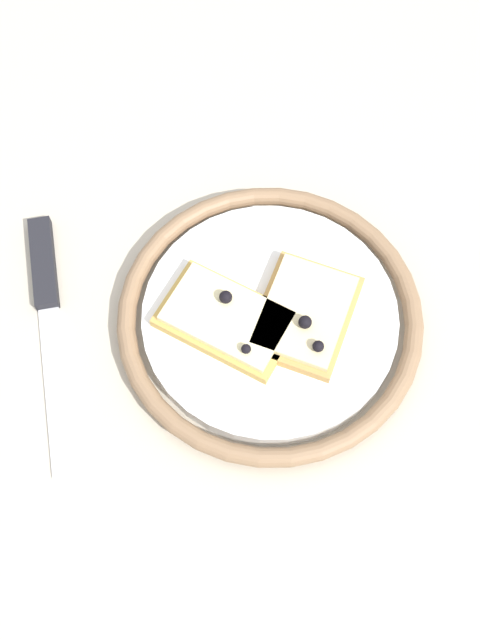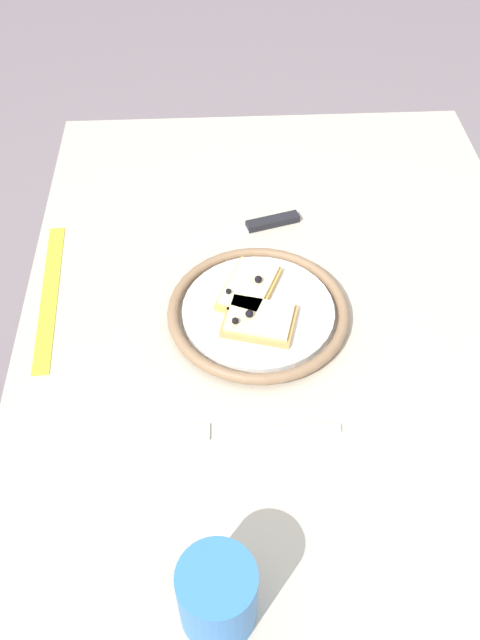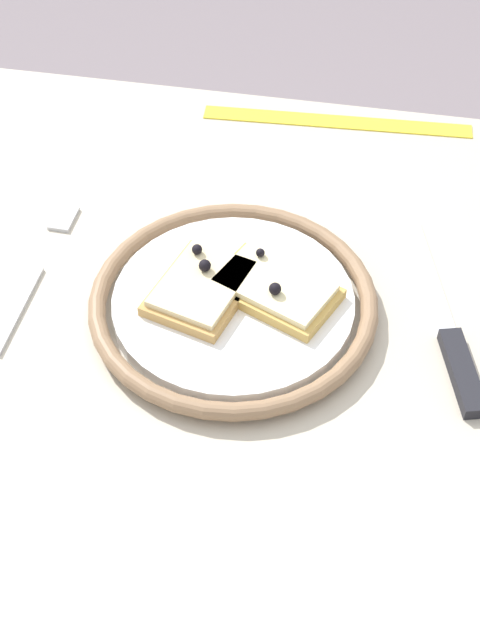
# 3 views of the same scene
# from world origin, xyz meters

# --- Properties ---
(ground_plane) EXTENTS (6.00, 6.00, 0.00)m
(ground_plane) POSITION_xyz_m (0.00, 0.00, 0.00)
(ground_plane) COLOR slate
(dining_table) EXTENTS (1.14, 0.78, 0.72)m
(dining_table) POSITION_xyz_m (0.00, 0.00, 0.63)
(dining_table) COLOR #BCB29E
(dining_table) RESTS_ON ground_plane
(plate) EXTENTS (0.26, 0.26, 0.02)m
(plate) POSITION_xyz_m (0.03, 0.05, 0.73)
(plate) COLOR white
(plate) RESTS_ON dining_table
(pizza_slice_near) EXTENTS (0.13, 0.11, 0.03)m
(pizza_slice_near) POSITION_xyz_m (0.06, 0.06, 0.75)
(pizza_slice_near) COLOR tan
(pizza_slice_near) RESTS_ON plate
(pizza_slice_far) EXTENTS (0.10, 0.12, 0.03)m
(pizza_slice_far) POSITION_xyz_m (-0.00, 0.05, 0.75)
(pizza_slice_far) COLOR tan
(pizza_slice_far) RESTS_ON plate
(knife) EXTENTS (0.08, 0.24, 0.01)m
(knife) POSITION_xyz_m (0.23, 0.04, 0.73)
(knife) COLOR silver
(knife) RESTS_ON dining_table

